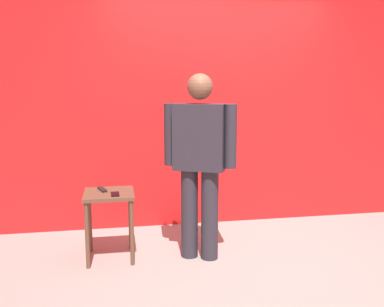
{
  "coord_description": "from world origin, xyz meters",
  "views": [
    {
      "loc": [
        -1.11,
        -3.18,
        1.57
      ],
      "look_at": [
        -0.44,
        0.55,
        0.94
      ],
      "focal_mm": 39.19,
      "sensor_mm": 36.0,
      "label": 1
    }
  ],
  "objects_px": {
    "standing_person": "(200,157)",
    "side_table": "(109,205)",
    "tv_remote": "(102,189)",
    "cell_phone": "(115,194)"
  },
  "relations": [
    {
      "from": "standing_person",
      "to": "side_table",
      "type": "xyz_separation_m",
      "value": [
        -0.8,
        0.12,
        -0.44
      ]
    },
    {
      "from": "standing_person",
      "to": "side_table",
      "type": "height_order",
      "value": "standing_person"
    },
    {
      "from": "standing_person",
      "to": "tv_remote",
      "type": "height_order",
      "value": "standing_person"
    },
    {
      "from": "cell_phone",
      "to": "side_table",
      "type": "bearing_deg",
      "value": 118.81
    },
    {
      "from": "cell_phone",
      "to": "tv_remote",
      "type": "xyz_separation_m",
      "value": [
        -0.11,
        0.17,
        0.01
      ]
    },
    {
      "from": "side_table",
      "to": "standing_person",
      "type": "bearing_deg",
      "value": -8.84
    },
    {
      "from": "tv_remote",
      "to": "standing_person",
      "type": "bearing_deg",
      "value": -30.73
    },
    {
      "from": "standing_person",
      "to": "side_table",
      "type": "relative_size",
      "value": 2.7
    },
    {
      "from": "side_table",
      "to": "cell_phone",
      "type": "height_order",
      "value": "cell_phone"
    },
    {
      "from": "cell_phone",
      "to": "tv_remote",
      "type": "height_order",
      "value": "tv_remote"
    }
  ]
}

